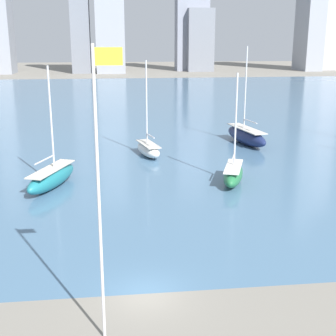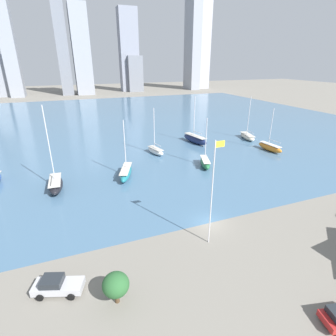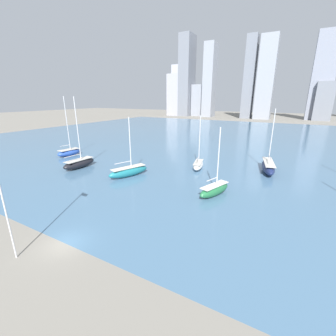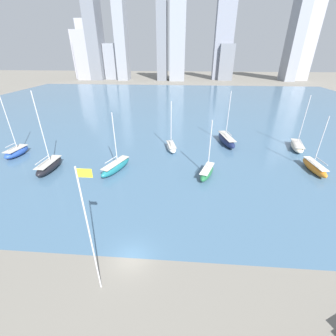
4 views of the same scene
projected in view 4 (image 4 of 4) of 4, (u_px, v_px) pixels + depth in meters
ground_plane at (131, 258)px, 25.03m from camera, size 500.00×500.00×0.00m
harbor_water at (171, 110)px, 86.79m from camera, size 180.00×140.00×0.00m
flag_pole at (90, 232)px, 18.66m from camera, size 1.24×0.14×13.30m
distant_city_skyline at (171, 41)px, 163.53m from camera, size 179.57×20.03×71.27m
sailboat_orange at (314, 167)px, 42.48m from camera, size 2.25×7.73×10.53m
sailboat_white at (171, 147)px, 51.66m from camera, size 3.30×6.50×11.04m
sailboat_black at (49, 166)px, 42.77m from camera, size 2.62×7.73×14.68m
sailboat_navy at (226, 140)px, 54.92m from camera, size 4.10×10.06×12.45m
sailboat_cream at (297, 146)px, 52.22m from camera, size 4.24×8.26×12.14m
sailboat_green at (207, 172)px, 40.76m from camera, size 3.81×6.77×10.40m
sailboat_blue at (16, 151)px, 48.85m from camera, size 3.18×6.47×14.80m
sailboat_teal at (116, 167)px, 42.53m from camera, size 4.75×8.39×11.12m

